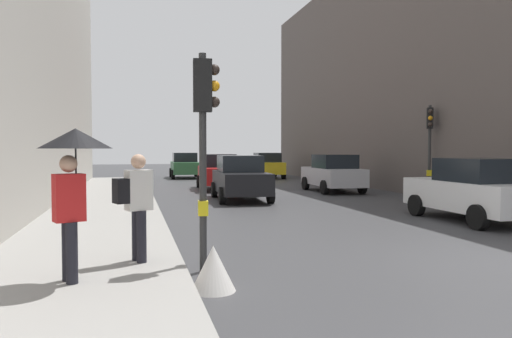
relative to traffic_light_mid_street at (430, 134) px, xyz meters
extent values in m
plane|color=#38383A|center=(-5.24, -9.98, -2.60)|extent=(120.00, 120.00, 0.00)
cube|color=gray|center=(-12.44, -3.98, -2.52)|extent=(3.32, 40.00, 0.16)
cube|color=#5B514C|center=(6.31, 3.54, 3.45)|extent=(12.00, 35.46, 12.11)
cylinder|color=#2D2D2D|center=(0.01, 0.02, -0.71)|extent=(0.12, 0.12, 3.77)
cube|color=black|center=(0.01, 0.02, 0.65)|extent=(0.35, 0.38, 0.84)
cube|color=yellow|center=(0.01, 0.02, -1.55)|extent=(0.25, 0.23, 0.24)
sphere|color=#2D231E|center=(-0.08, -0.15, 0.91)|extent=(0.18, 0.18, 0.18)
sphere|color=orange|center=(-0.08, -0.15, 0.65)|extent=(0.18, 0.18, 0.18)
sphere|color=#2D231E|center=(-0.08, -0.15, 0.39)|extent=(0.18, 0.18, 0.18)
cylinder|color=#2D2D2D|center=(-10.48, -9.48, -0.82)|extent=(0.12, 0.12, 3.56)
cube|color=black|center=(-10.48, -9.48, 0.43)|extent=(0.32, 0.27, 0.84)
cube|color=yellow|center=(-10.48, -9.48, -1.55)|extent=(0.18, 0.21, 0.24)
sphere|color=#2D231E|center=(-10.30, -9.50, 0.69)|extent=(0.18, 0.18, 0.18)
sphere|color=orange|center=(-10.30, -9.50, 0.43)|extent=(0.18, 0.18, 0.18)
sphere|color=#2D231E|center=(-10.30, -9.50, 0.17)|extent=(0.18, 0.18, 0.18)
cube|color=yellow|center=(-2.47, 15.69, -1.88)|extent=(2.07, 4.31, 0.80)
cube|color=black|center=(-2.49, 15.44, -1.16)|extent=(1.73, 2.10, 0.64)
cylinder|color=black|center=(-3.28, 17.09, -2.28)|extent=(0.26, 0.65, 0.64)
cylinder|color=black|center=(-1.49, 16.97, -2.28)|extent=(0.26, 0.65, 0.64)
cylinder|color=black|center=(-3.46, 14.40, -2.28)|extent=(0.26, 0.65, 0.64)
cylinder|color=black|center=(-1.66, 14.28, -2.28)|extent=(0.26, 0.65, 0.64)
cube|color=black|center=(-7.46, 1.42, -1.88)|extent=(2.02, 4.29, 0.80)
cube|color=black|center=(-7.44, 1.67, -1.16)|extent=(1.71, 2.08, 0.64)
cylinder|color=black|center=(-6.63, 0.02, -2.28)|extent=(0.25, 0.65, 0.64)
cylinder|color=black|center=(-8.43, 0.12, -2.28)|extent=(0.25, 0.65, 0.64)
cylinder|color=black|center=(-6.49, 2.72, -2.28)|extent=(0.25, 0.65, 0.64)
cylinder|color=black|center=(-8.28, 2.82, -2.28)|extent=(0.25, 0.65, 0.64)
cube|color=silver|center=(-2.38, -5.65, -1.88)|extent=(1.82, 4.21, 0.80)
cube|color=black|center=(-2.38, -5.90, -1.16)|extent=(1.61, 2.01, 0.64)
cylinder|color=black|center=(-3.29, -4.31, -2.28)|extent=(0.22, 0.64, 0.64)
cylinder|color=black|center=(-1.49, -4.30, -2.28)|extent=(0.22, 0.64, 0.64)
cylinder|color=black|center=(-3.27, -7.01, -2.28)|extent=(0.22, 0.64, 0.64)
cube|color=red|center=(-7.40, 6.79, -1.88)|extent=(2.04, 4.30, 0.80)
cube|color=black|center=(-7.38, 7.04, -1.16)|extent=(1.72, 2.09, 0.64)
cylinder|color=black|center=(-6.58, 5.39, -2.28)|extent=(0.26, 0.65, 0.64)
cylinder|color=black|center=(-8.38, 5.50, -2.28)|extent=(0.26, 0.65, 0.64)
cylinder|color=black|center=(-6.42, 8.09, -2.28)|extent=(0.26, 0.65, 0.64)
cylinder|color=black|center=(-8.22, 8.19, -2.28)|extent=(0.26, 0.65, 0.64)
cube|color=#2D6038|center=(-8.02, 16.99, -1.88)|extent=(1.92, 4.25, 0.80)
cube|color=black|center=(-8.01, 17.24, -1.16)|extent=(1.66, 2.04, 0.64)
cylinder|color=black|center=(-7.16, 15.62, -2.28)|extent=(0.24, 0.65, 0.64)
cylinder|color=black|center=(-8.96, 15.67, -2.28)|extent=(0.24, 0.65, 0.64)
cylinder|color=black|center=(-7.08, 18.32, -2.28)|extent=(0.24, 0.65, 0.64)
cylinder|color=black|center=(-8.88, 18.37, -2.28)|extent=(0.24, 0.65, 0.64)
cube|color=#BCBCC1|center=(-2.40, 4.18, -1.88)|extent=(1.94, 4.26, 0.80)
cube|color=black|center=(-2.41, 3.93, -1.16)|extent=(1.67, 2.05, 0.64)
cylinder|color=black|center=(-3.25, 5.56, -2.28)|extent=(0.24, 0.65, 0.64)
cylinder|color=black|center=(-1.45, 5.50, -2.28)|extent=(0.24, 0.65, 0.64)
cylinder|color=black|center=(-3.34, 2.87, -2.28)|extent=(0.24, 0.65, 0.64)
cylinder|color=black|center=(-1.54, 2.81, -2.28)|extent=(0.24, 0.65, 0.64)
cylinder|color=black|center=(-12.49, -10.13, -2.02)|extent=(0.16, 0.16, 0.85)
cylinder|color=black|center=(-12.42, -10.31, -2.02)|extent=(0.16, 0.16, 0.85)
cube|color=red|center=(-12.45, -10.22, -1.26)|extent=(0.47, 0.39, 0.66)
sphere|color=tan|center=(-12.45, -10.22, -0.79)|extent=(0.24, 0.24, 0.24)
cylinder|color=black|center=(-12.36, -10.18, -1.01)|extent=(0.02, 0.02, 0.90)
cone|color=black|center=(-12.36, -10.18, -0.44)|extent=(1.00, 1.00, 0.28)
cylinder|color=black|center=(-11.54, -9.07, -2.02)|extent=(0.16, 0.16, 0.85)
cylinder|color=black|center=(-11.46, -9.26, -2.02)|extent=(0.16, 0.16, 0.85)
cube|color=silver|center=(-11.50, -9.16, -1.26)|extent=(0.47, 0.39, 0.66)
sphere|color=tan|center=(-11.50, -9.16, -0.79)|extent=(0.24, 0.24, 0.24)
cube|color=black|center=(-11.78, -9.27, -1.26)|extent=(0.29, 0.33, 0.40)
cone|color=silver|center=(-10.50, -10.60, -2.28)|extent=(0.64, 0.64, 0.65)
camera|label=1|loc=(-11.60, -17.42, -0.59)|focal=34.47mm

